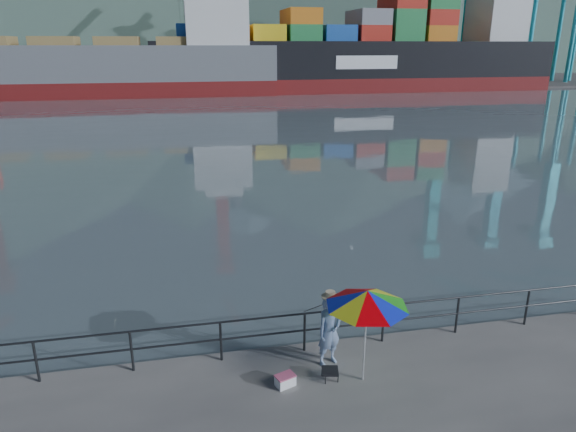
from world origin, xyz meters
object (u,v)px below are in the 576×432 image
at_px(beach_umbrella, 367,299).
at_px(cooler_bag, 285,381).
at_px(fisherman, 329,331).
at_px(container_ship, 365,53).
at_px(bulk_carrier, 129,65).

relative_size(beach_umbrella, cooler_bag, 5.45).
xyz_separation_m(fisherman, container_ship, (27.47, 74.29, 4.94)).
height_order(fisherman, beach_umbrella, beach_umbrella).
xyz_separation_m(beach_umbrella, container_ship, (26.89, 75.05, 3.79)).
bearing_deg(cooler_bag, bulk_carrier, 76.92).
bearing_deg(cooler_bag, fisherman, 8.40).
xyz_separation_m(fisherman, beach_umbrella, (0.57, -0.77, 1.15)).
bearing_deg(beach_umbrella, container_ship, 70.29).
bearing_deg(beach_umbrella, cooler_bag, 175.29).
relative_size(bulk_carrier, container_ship, 0.71).
bearing_deg(beach_umbrella, bulk_carrier, 98.29).
height_order(beach_umbrella, container_ship, container_ship).
xyz_separation_m(cooler_bag, bulk_carrier, (-8.82, 72.26, 4.09)).
bearing_deg(beach_umbrella, fisherman, 126.72).
distance_m(bulk_carrier, container_ship, 37.57).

